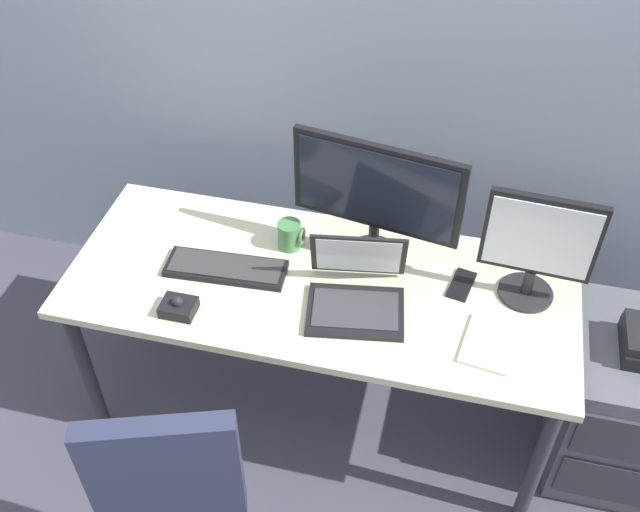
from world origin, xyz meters
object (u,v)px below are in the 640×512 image
(trackball_mouse, at_px, (178,307))
(cell_phone, at_px, (461,285))
(paper_notepad, at_px, (489,344))
(file_cabinet, at_px, (620,401))
(monitor_main, at_px, (376,194))
(monitor_side, at_px, (539,245))
(keyboard, at_px, (226,268))
(coffee_mug, at_px, (290,235))
(laptop, at_px, (356,291))

(trackball_mouse, relative_size, cell_phone, 0.77)
(trackball_mouse, height_order, paper_notepad, trackball_mouse)
(file_cabinet, xyz_separation_m, monitor_main, (-0.93, 0.11, 0.68))
(monitor_main, height_order, trackball_mouse, monitor_main)
(paper_notepad, bearing_deg, cell_phone, 114.15)
(monitor_side, relative_size, cell_phone, 2.84)
(monitor_main, bearing_deg, file_cabinet, -6.81)
(monitor_main, xyz_separation_m, paper_notepad, (0.42, -0.32, -0.27))
(file_cabinet, height_order, trackball_mouse, trackball_mouse)
(keyboard, distance_m, trackball_mouse, 0.23)
(monitor_side, bearing_deg, monitor_main, 172.41)
(file_cabinet, bearing_deg, trackball_mouse, -168.69)
(coffee_mug, bearing_deg, paper_notepad, -22.38)
(file_cabinet, xyz_separation_m, coffee_mug, (-1.22, 0.09, 0.46))
(trackball_mouse, relative_size, paper_notepad, 0.53)
(monitor_side, height_order, trackball_mouse, monitor_side)
(coffee_mug, bearing_deg, keyboard, -136.29)
(keyboard, bearing_deg, coffee_mug, 43.71)
(laptop, bearing_deg, monitor_main, 87.44)
(coffee_mug, bearing_deg, file_cabinet, -4.13)
(monitor_main, relative_size, monitor_side, 1.41)
(paper_notepad, bearing_deg, coffee_mug, 157.62)
(laptop, distance_m, cell_phone, 0.37)
(laptop, relative_size, coffee_mug, 3.43)
(cell_phone, bearing_deg, keyboard, -160.39)
(monitor_side, xyz_separation_m, cell_phone, (-0.21, -0.01, -0.22))
(monitor_main, height_order, paper_notepad, monitor_main)
(paper_notepad, bearing_deg, trackball_mouse, -174.56)
(file_cabinet, relative_size, cell_phone, 4.19)
(keyboard, bearing_deg, trackball_mouse, -112.01)
(keyboard, relative_size, cell_phone, 2.94)
(monitor_main, bearing_deg, monitor_side, -7.59)
(monitor_side, distance_m, cell_phone, 0.30)
(keyboard, xyz_separation_m, laptop, (0.46, -0.04, 0.04))
(keyboard, relative_size, trackball_mouse, 3.79)
(keyboard, bearing_deg, paper_notepad, -7.70)
(monitor_side, xyz_separation_m, laptop, (-0.54, -0.16, -0.17))
(keyboard, xyz_separation_m, paper_notepad, (0.89, -0.12, -0.01))
(monitor_side, relative_size, coffee_mug, 3.93)
(file_cabinet, distance_m, monitor_main, 1.16)
(trackball_mouse, distance_m, paper_notepad, 0.98)
(monitor_side, relative_size, laptop, 1.15)
(trackball_mouse, distance_m, cell_phone, 0.93)
(monitor_side, bearing_deg, laptop, -162.97)
(file_cabinet, distance_m, cell_phone, 0.74)
(monitor_side, distance_m, laptop, 0.58)
(trackball_mouse, bearing_deg, keyboard, 67.99)
(monitor_side, bearing_deg, file_cabinet, -5.79)
(monitor_main, xyz_separation_m, keyboard, (-0.47, -0.20, -0.26))
(monitor_side, xyz_separation_m, keyboard, (-0.99, -0.13, -0.21))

